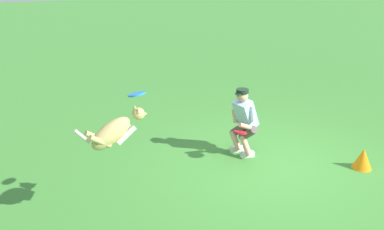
% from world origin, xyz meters
% --- Properties ---
extents(ground_plane, '(60.00, 60.00, 0.00)m').
position_xyz_m(ground_plane, '(0.00, 0.00, 0.00)').
color(ground_plane, '#408635').
extents(person, '(0.53, 0.68, 1.29)m').
position_xyz_m(person, '(0.28, -0.65, 0.70)').
color(person, silver).
rests_on(person, ground_plane).
extents(dog, '(0.99, 0.43, 0.56)m').
position_xyz_m(dog, '(2.78, 0.82, 1.40)').
color(dog, tan).
extents(frisbee_flying, '(0.32, 0.33, 0.08)m').
position_xyz_m(frisbee_flying, '(2.46, 0.73, 1.85)').
color(frisbee_flying, '#2984DD').
extents(frisbee_held, '(0.30, 0.31, 0.11)m').
position_xyz_m(frisbee_held, '(0.48, -0.33, 0.61)').
color(frisbee_held, red).
rests_on(frisbee_held, person).
extents(training_cone, '(0.34, 0.34, 0.37)m').
position_xyz_m(training_cone, '(-1.50, 0.49, 0.19)').
color(training_cone, orange).
rests_on(training_cone, ground_plane).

